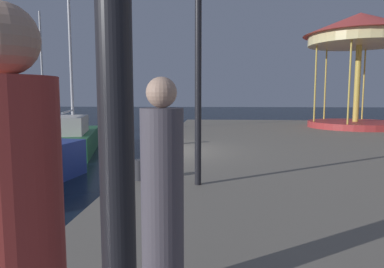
# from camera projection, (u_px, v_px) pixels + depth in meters

# --- Properties ---
(ground_plane) EXTENTS (120.00, 120.00, 0.00)m
(ground_plane) POSITION_uv_depth(u_px,v_px,m) (152.00, 177.00, 10.65)
(ground_plane) COLOR black
(sailboat_green) EXTENTS (3.20, 5.98, 7.81)m
(sailboat_green) POSITION_uv_depth(u_px,v_px,m) (72.00, 138.00, 15.07)
(sailboat_green) COLOR #236638
(sailboat_green) RESTS_ON ground
(sailboat_grey) EXTENTS (1.84, 5.48, 7.38)m
(sailboat_grey) POSITION_uv_depth(u_px,v_px,m) (40.00, 123.00, 21.14)
(sailboat_grey) COLOR gray
(sailboat_grey) RESTS_ON ground
(carousel) EXTENTS (5.42, 5.42, 5.66)m
(carousel) POSITION_uv_depth(u_px,v_px,m) (359.00, 41.00, 17.46)
(carousel) COLOR #B23333
(carousel) RESTS_ON quay_dock
(lamp_post_mid_promenade) EXTENTS (0.36, 0.36, 4.42)m
(lamp_post_mid_promenade) POSITION_uv_depth(u_px,v_px,m) (198.00, 18.00, 6.22)
(lamp_post_mid_promenade) COLOR black
(lamp_post_mid_promenade) RESTS_ON quay_dock
(bollard_center) EXTENTS (0.24, 0.24, 0.40)m
(bollard_center) POSITION_uv_depth(u_px,v_px,m) (176.00, 138.00, 11.86)
(bollard_center) COLOR #2D2D33
(bollard_center) RESTS_ON quay_dock
(bollard_south) EXTENTS (0.24, 0.24, 0.40)m
(bollard_south) POSITION_uv_depth(u_px,v_px,m) (140.00, 170.00, 6.90)
(bollard_south) COLOR #2D2D33
(bollard_south) RESTS_ON quay_dock
(person_mid_promenade) EXTENTS (0.34, 0.34, 1.80)m
(person_mid_promenade) POSITION_uv_depth(u_px,v_px,m) (162.00, 198.00, 2.80)
(person_mid_promenade) COLOR #514C56
(person_mid_promenade) RESTS_ON quay_dock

